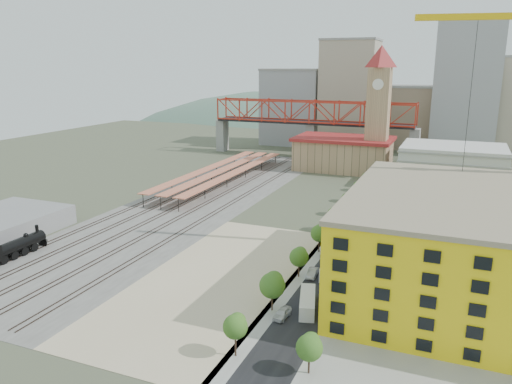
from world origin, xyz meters
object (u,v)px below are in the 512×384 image
at_px(locomotive, 5,252).
at_px(site_trailer_c, 331,267).
at_px(construction_building, 475,246).
at_px(car_0, 282,314).
at_px(clock_tower, 379,98).
at_px(site_trailer_b, 329,270).
at_px(site_trailer_a, 307,302).
at_px(site_trailer_d, 348,241).

relative_size(locomotive, site_trailer_c, 2.27).
height_order(construction_building, car_0, construction_building).
bearing_deg(car_0, construction_building, 41.59).
bearing_deg(locomotive, car_0, -0.61).
xyz_separation_m(clock_tower, site_trailer_b, (8.00, -102.42, -27.31)).
bearing_deg(site_trailer_c, car_0, -102.04).
bearing_deg(site_trailer_a, site_trailer_d, 74.86).
relative_size(construction_building, car_0, 10.86).
distance_m(construction_building, site_trailer_a, 32.27).
bearing_deg(site_trailer_c, site_trailer_a, -93.85).
height_order(site_trailer_a, car_0, site_trailer_a).
distance_m(locomotive, car_0, 63.02).
height_order(construction_building, site_trailer_c, construction_building).
relative_size(site_trailer_c, car_0, 2.24).
distance_m(locomotive, site_trailer_b, 68.61).
height_order(clock_tower, construction_building, clock_tower).
bearing_deg(site_trailer_a, clock_tower, 78.76).
bearing_deg(site_trailer_d, construction_building, -24.69).
bearing_deg(car_0, site_trailer_c, 86.43).
relative_size(clock_tower, site_trailer_c, 4.98).
distance_m(site_trailer_d, car_0, 37.59).
bearing_deg(site_trailer_b, car_0, -109.42).
bearing_deg(locomotive, construction_building, 12.95).
distance_m(site_trailer_a, site_trailer_d, 32.94).
relative_size(site_trailer_a, car_0, 2.07).
bearing_deg(construction_building, site_trailer_d, 148.98).
distance_m(site_trailer_a, site_trailer_c, 16.31).
xyz_separation_m(site_trailer_a, site_trailer_d, (0.00, 32.94, -0.00)).
bearing_deg(site_trailer_c, construction_building, -1.65).
height_order(site_trailer_c, site_trailer_d, site_trailer_c).
height_order(clock_tower, locomotive, clock_tower).
relative_size(site_trailer_c, site_trailer_d, 1.08).
bearing_deg(clock_tower, site_trailer_c, -85.47).
relative_size(construction_building, site_trailer_c, 4.85).
bearing_deg(locomotive, site_trailer_d, 29.14).
bearing_deg(car_0, clock_tower, 96.97).
bearing_deg(site_trailer_a, site_trailer_c, 74.86).
height_order(locomotive, site_trailer_d, locomotive).
bearing_deg(clock_tower, site_trailer_d, -84.58).
bearing_deg(site_trailer_d, locomotive, -144.53).
bearing_deg(construction_building, locomotive, -167.05).
bearing_deg(construction_building, site_trailer_b, -174.67).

